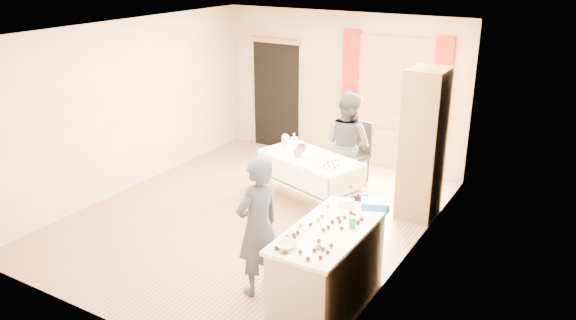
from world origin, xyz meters
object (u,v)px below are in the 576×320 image
Objects in this scene: counter at (328,268)px; chair at (354,164)px; cabinet at (423,145)px; girl at (258,226)px; woman at (348,144)px; party_table at (310,176)px.

chair is (-1.20, 3.28, -0.16)m from counter.
cabinet is 1.33× the size of girl.
woman reaches higher than counter.
cabinet is 2.12× the size of chair.
counter is at bearing 129.88° from woman.
party_table is 2.38m from girl.
counter is 0.86m from girl.
girl is at bearing -56.91° from party_table.
party_table is 1.15m from chair.
cabinet is 1.31× the size of woman.
cabinet reaches higher than party_table.
cabinet is 1.42× the size of counter.
chair reaches higher than party_table.
counter is at bearing -92.19° from cabinet.
party_table is at bearing -163.06° from cabinet.
counter is 1.50× the size of chair.
party_table is 1.07× the size of girl.
woman is (-0.31, 2.90, 0.02)m from girl.
woman reaches higher than chair.
cabinet is at bearing 177.21° from girl.
chair is at bearing -59.15° from woman.
woman is (0.31, 0.62, 0.36)m from party_table.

